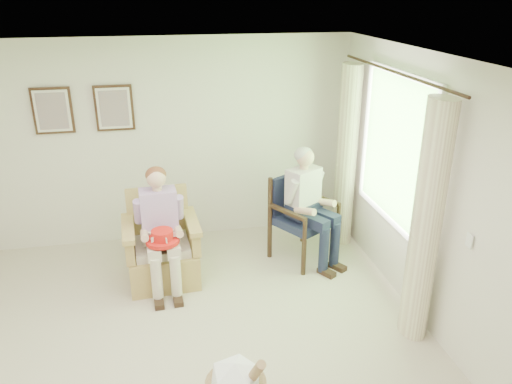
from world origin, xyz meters
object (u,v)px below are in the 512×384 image
wicker_armchair (163,253)px  person_dark (307,198)px  wood_armchair (302,213)px  red_hat (162,238)px  person_wicker (160,221)px

wicker_armchair → person_dark: (1.71, 0.06, 0.50)m
wicker_armchair → wood_armchair: size_ratio=0.99×
wood_armchair → red_hat: size_ratio=2.89×
wicker_armchair → person_wicker: (0.00, -0.13, 0.46)m
person_dark → red_hat: (-1.70, -0.40, -0.14)m
red_hat → person_wicker: bearing=94.3°
wicker_armchair → person_dark: size_ratio=0.73×
person_wicker → red_hat: (0.02, -0.21, -0.09)m
person_dark → wicker_armchair: bearing=150.6°
wicker_armchair → red_hat: bearing=-90.8°
person_wicker → person_dark: (1.71, 0.19, 0.05)m
wicker_armchair → red_hat: wicker_armchair is taller
wicker_armchair → person_wicker: 0.48m
wicker_armchair → wood_armchair: (1.71, 0.22, 0.24)m
person_dark → red_hat: size_ratio=3.94×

